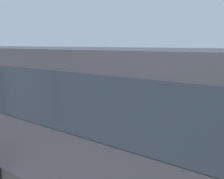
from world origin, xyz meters
The scene contains 12 objects.
ground_plane centered at (0.00, 0.00, 0.00)m, with size 80.00×80.00×0.00m, color #38383D.
tour_bus centered at (-1.79, 4.97, 1.64)m, with size 10.25×3.01×3.25m.
spectator_far_left centered at (-2.59, 2.20, 1.03)m, with size 0.58×0.37×1.74m.
spectator_left centered at (-1.58, 2.17, 1.08)m, with size 0.57×0.38×1.80m.
spectator_centre centered at (-0.20, 1.95, 1.03)m, with size 0.57×0.40×1.72m.
parked_motorcycle_silver centered at (-1.90, 3.07, 0.48)m, with size 2.05×0.59×0.99m.
stunt_motorcycle centered at (0.91, -2.75, 0.96)m, with size 1.98×0.99×1.56m.
bay_line_a centered at (-4.35, -0.93, 0.00)m, with size 0.27×4.41×0.01m.
bay_line_b centered at (-1.80, -0.93, 0.00)m, with size 0.29×4.79×0.01m.
bay_line_c centered at (0.75, -0.93, 0.00)m, with size 0.24×3.67×0.01m.
bay_line_d centered at (3.29, -0.93, 0.00)m, with size 0.25×3.72×0.01m.
bay_line_e centered at (5.84, -0.93, 0.00)m, with size 0.29×4.90×0.01m.
Camera 1 is at (-5.69, 8.74, 3.33)m, focal length 32.77 mm.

